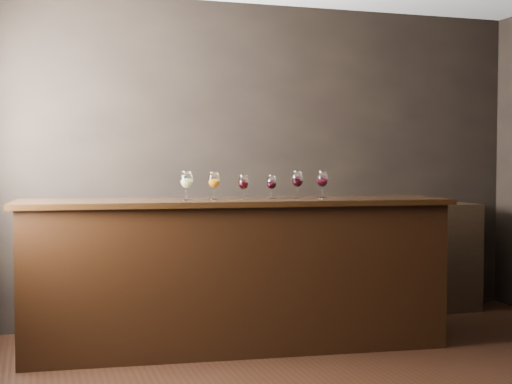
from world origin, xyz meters
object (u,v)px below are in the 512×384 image
object	(u,v)px
glass_amber	(214,181)
glass_red_a	(243,183)
bar_counter	(236,276)
glass_red_d	(322,180)
glass_white	(187,180)
glass_red_c	(297,180)
glass_red_b	(272,183)
back_bar_shelf	(337,262)

from	to	relation	value
glass_amber	glass_red_a	distance (m)	0.22
bar_counter	glass_red_d	bearing A→B (deg)	6.10
glass_white	glass_red_a	distance (m)	0.43
glass_white	glass_red_d	bearing A→B (deg)	1.39
bar_counter	glass_white	xyz separation A→B (m)	(-0.38, -0.02, 0.73)
glass_red_a	glass_red_c	bearing A→B (deg)	3.14
glass_red_b	glass_red_d	xyz separation A→B (m)	(0.42, 0.02, 0.02)
glass_red_d	glass_red_a	bearing A→B (deg)	-176.92
glass_amber	glass_red_c	world-z (taller)	same
glass_white	glass_red_c	size ratio (longest dim) A/B	1.03
glass_red_b	bar_counter	bearing A→B (deg)	175.50
glass_amber	glass_red_b	world-z (taller)	glass_amber
glass_white	glass_red_b	size ratio (longest dim) A/B	1.21
back_bar_shelf	glass_white	xyz separation A→B (m)	(-1.53, -0.75, 0.77)
back_bar_shelf	glass_white	distance (m)	1.87
bar_counter	glass_red_d	xyz separation A→B (m)	(0.70, 0.00, 0.72)
glass_red_b	glass_red_d	bearing A→B (deg)	3.35
back_bar_shelf	glass_red_d	size ratio (longest dim) A/B	13.51
glass_red_b	glass_red_d	distance (m)	0.43
bar_counter	glass_amber	xyz separation A→B (m)	(-0.17, -0.01, 0.72)
back_bar_shelf	glass_white	world-z (taller)	glass_white
bar_counter	back_bar_shelf	bearing A→B (deg)	38.04
glass_amber	glass_red_c	xyz separation A→B (m)	(0.66, 0.01, 0.00)
bar_counter	glass_red_c	distance (m)	0.87
glass_amber	glass_red_b	size ratio (longest dim) A/B	1.17
back_bar_shelf	glass_red_c	xyz separation A→B (m)	(-0.66, -0.73, 0.76)
glass_red_c	glass_red_b	bearing A→B (deg)	-176.24
glass_white	glass_amber	xyz separation A→B (m)	(0.21, 0.01, -0.00)
back_bar_shelf	glass_red_d	distance (m)	1.14
bar_counter	back_bar_shelf	distance (m)	1.36
bar_counter	glass_red_a	xyz separation A→B (m)	(0.05, -0.03, 0.71)
glass_red_c	glass_red_d	distance (m)	0.21
bar_counter	glass_white	distance (m)	0.82
glass_amber	glass_white	bearing A→B (deg)	-177.19
glass_white	glass_amber	distance (m)	0.21
back_bar_shelf	bar_counter	bearing A→B (deg)	-147.81
glass_white	glass_red_b	distance (m)	0.66
back_bar_shelf	glass_red_a	distance (m)	1.53
glass_red_c	bar_counter	bearing A→B (deg)	179.09
glass_red_a	glass_red_c	xyz separation A→B (m)	(0.44, 0.02, 0.02)
back_bar_shelf	glass_red_a	bearing A→B (deg)	-145.47
glass_white	glass_red_d	size ratio (longest dim) A/B	1.03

